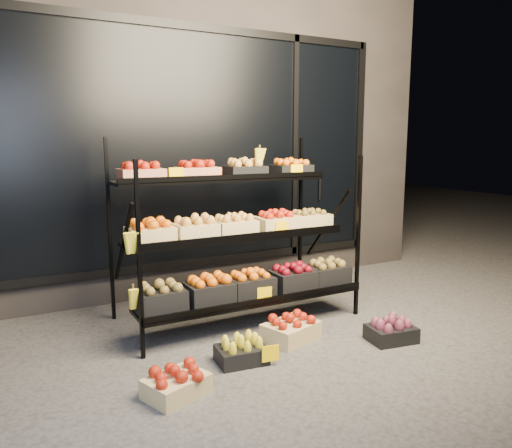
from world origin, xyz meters
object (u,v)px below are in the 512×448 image
display_rack (238,235)px  floor_crate_left (176,382)px  floor_crate_midright (291,328)px  floor_crate_midleft (241,351)px

display_rack → floor_crate_left: size_ratio=4.81×
floor_crate_left → floor_crate_midright: (1.14, 0.43, 0.01)m
floor_crate_midright → floor_crate_left: bearing=-176.5°
display_rack → floor_crate_midleft: bearing=-114.8°
floor_crate_midleft → floor_crate_midright: (0.55, 0.19, 0.01)m
display_rack → floor_crate_midright: 0.96m
floor_crate_left → floor_crate_midright: size_ratio=0.90×
floor_crate_left → floor_crate_midleft: (0.59, 0.24, -0.00)m
display_rack → floor_crate_midright: (0.16, -0.65, -0.69)m
display_rack → floor_crate_midright: size_ratio=4.34×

